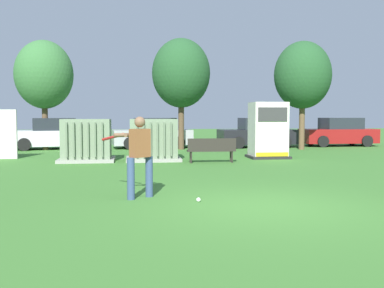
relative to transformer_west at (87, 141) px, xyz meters
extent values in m
plane|color=#3D752D|center=(4.27, -9.12, -0.79)|extent=(96.00, 96.00, 0.00)
cube|color=#9E9B93|center=(0.00, 0.01, -0.73)|extent=(2.10, 1.70, 0.12)
cube|color=gray|center=(0.00, 0.01, 0.08)|extent=(1.80, 1.40, 1.50)
cube|color=#63755B|center=(-0.64, -0.75, 0.08)|extent=(0.06, 0.12, 1.27)
cube|color=#63755B|center=(-0.38, -0.75, 0.08)|extent=(0.06, 0.12, 1.27)
cube|color=#63755B|center=(-0.13, -0.75, 0.08)|extent=(0.06, 0.12, 1.27)
cube|color=#63755B|center=(0.13, -0.75, 0.08)|extent=(0.06, 0.12, 1.27)
cube|color=#63755B|center=(0.38, -0.75, 0.08)|extent=(0.06, 0.12, 1.27)
cube|color=#63755B|center=(0.64, -0.75, 0.08)|extent=(0.06, 0.12, 1.27)
cube|color=#9E9B93|center=(2.54, -0.01, -0.73)|extent=(2.10, 1.70, 0.12)
cube|color=gray|center=(2.54, -0.01, 0.08)|extent=(1.80, 1.40, 1.50)
cube|color=#63755B|center=(1.91, -0.77, 0.08)|extent=(0.06, 0.12, 1.27)
cube|color=#63755B|center=(2.16, -0.77, 0.08)|extent=(0.06, 0.12, 1.27)
cube|color=#63755B|center=(2.42, -0.77, 0.08)|extent=(0.06, 0.12, 1.27)
cube|color=#63755B|center=(2.67, -0.77, 0.08)|extent=(0.06, 0.12, 1.27)
cube|color=#63755B|center=(2.93, -0.77, 0.08)|extent=(0.06, 0.12, 1.27)
cube|color=#63755B|center=(3.18, -0.77, 0.08)|extent=(0.06, 0.12, 1.27)
cube|color=#262626|center=(7.28, 0.38, -0.74)|extent=(1.60, 1.40, 0.10)
cube|color=silver|center=(7.28, 0.38, 0.41)|extent=(1.40, 1.20, 2.20)
cube|color=#383838|center=(7.28, -0.24, 1.02)|extent=(1.19, 0.04, 0.55)
cube|color=yellow|center=(7.28, -0.24, -0.59)|extent=(1.33, 0.04, 0.16)
cube|color=#2D2823|center=(4.65, -1.12, -0.34)|extent=(1.80, 0.42, 0.05)
cube|color=#2D2823|center=(4.64, -1.30, -0.09)|extent=(1.80, 0.06, 0.44)
cylinder|color=#2D2823|center=(3.88, -0.98, -0.58)|extent=(0.06, 0.06, 0.42)
cylinder|color=#2D2823|center=(5.41, -0.99, -0.58)|extent=(0.06, 0.06, 0.42)
cylinder|color=#2D2823|center=(3.88, -1.26, -0.58)|extent=(0.06, 0.06, 0.42)
cylinder|color=#2D2823|center=(5.41, -1.27, -0.58)|extent=(0.06, 0.06, 0.42)
cylinder|color=#384C75|center=(1.72, -8.03, -0.35)|extent=(0.16, 0.16, 0.88)
cylinder|color=#384C75|center=(2.11, -7.75, -0.35)|extent=(0.16, 0.16, 0.88)
cube|color=brown|center=(1.92, -7.89, 0.39)|extent=(0.47, 0.43, 0.60)
sphere|color=brown|center=(1.92, -7.89, 0.84)|extent=(0.23, 0.23, 0.23)
cylinder|color=brown|center=(1.63, -7.64, 0.55)|extent=(0.54, 0.23, 0.09)
cylinder|color=brown|center=(1.78, -7.53, 0.55)|extent=(0.39, 0.49, 0.09)
cylinder|color=red|center=(1.31, -7.03, 0.48)|extent=(0.54, 0.73, 0.21)
sphere|color=red|center=(1.56, -7.38, 0.55)|extent=(0.08, 0.08, 0.08)
sphere|color=white|center=(3.09, -8.47, -0.74)|extent=(0.09, 0.09, 0.09)
cylinder|color=brown|center=(-2.68, 5.96, 0.39)|extent=(0.29, 0.29, 2.35)
ellipsoid|color=#387038|center=(-2.68, 5.96, 3.03)|extent=(2.90, 2.90, 3.44)
cylinder|color=brown|center=(4.22, 5.43, 0.42)|extent=(0.30, 0.30, 2.42)
ellipsoid|color=#235128|center=(4.22, 5.43, 3.13)|extent=(2.98, 2.98, 3.54)
cylinder|color=brown|center=(10.40, 4.58, 0.39)|extent=(0.29, 0.29, 2.36)
ellipsoid|color=#235128|center=(10.40, 4.58, 3.03)|extent=(2.90, 2.90, 3.44)
cube|color=silver|center=(-2.44, 6.52, -0.21)|extent=(4.40, 2.29, 0.80)
cube|color=#262B33|center=(-2.30, 6.54, 0.51)|extent=(2.30, 1.85, 0.64)
cylinder|color=black|center=(-3.61, 5.49, -0.47)|extent=(0.67, 0.31, 0.64)
cylinder|color=black|center=(-3.86, 7.17, -0.47)|extent=(0.67, 0.31, 0.64)
cylinder|color=black|center=(-1.03, 5.86, -0.47)|extent=(0.67, 0.31, 0.64)
cylinder|color=black|center=(-1.28, 7.55, -0.47)|extent=(0.67, 0.31, 0.64)
cube|color=#B2B2B7|center=(2.77, 6.67, -0.21)|extent=(4.38, 2.20, 0.80)
cube|color=#262B33|center=(2.92, 6.69, 0.51)|extent=(2.27, 1.80, 0.64)
cylinder|color=black|center=(1.58, 5.67, -0.47)|extent=(0.66, 0.30, 0.64)
cylinder|color=black|center=(1.38, 7.36, -0.47)|extent=(0.66, 0.30, 0.64)
cylinder|color=black|center=(4.17, 5.99, -0.47)|extent=(0.66, 0.30, 0.64)
cylinder|color=black|center=(3.96, 7.67, -0.47)|extent=(0.66, 0.30, 0.64)
cube|color=black|center=(8.55, 6.43, -0.21)|extent=(4.27, 1.89, 0.80)
cube|color=#262B33|center=(8.70, 6.44, 0.51)|extent=(2.17, 1.65, 0.64)
cylinder|color=black|center=(7.29, 5.52, -0.47)|extent=(0.65, 0.25, 0.64)
cylinder|color=black|center=(7.21, 7.22, -0.47)|extent=(0.65, 0.25, 0.64)
cylinder|color=black|center=(9.89, 5.64, -0.47)|extent=(0.65, 0.25, 0.64)
cylinder|color=black|center=(9.81, 7.34, -0.47)|extent=(0.65, 0.25, 0.64)
cube|color=maroon|center=(13.44, 6.78, -0.21)|extent=(4.22, 1.75, 0.80)
cube|color=#262B33|center=(13.59, 6.78, 0.51)|extent=(2.12, 1.58, 0.64)
cylinder|color=black|center=(12.15, 5.91, -0.47)|extent=(0.64, 0.23, 0.64)
cylinder|color=black|center=(12.13, 7.61, -0.47)|extent=(0.64, 0.23, 0.64)
cylinder|color=black|center=(14.75, 5.94, -0.47)|extent=(0.64, 0.23, 0.64)
cylinder|color=black|center=(14.73, 7.64, -0.47)|extent=(0.64, 0.23, 0.64)
camera|label=1|loc=(1.79, -17.31, 0.98)|focal=41.43mm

